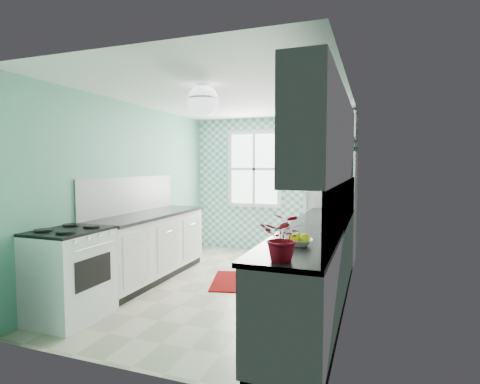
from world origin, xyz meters
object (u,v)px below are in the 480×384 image
(stove, at_px, (70,273))
(ceiling_light, at_px, (203,101))
(potted_plant, at_px, (284,237))
(microwave, at_px, (332,142))
(fruit_bowl, at_px, (299,242))
(sink, at_px, (329,215))
(fridge, at_px, (331,207))

(stove, bearing_deg, ceiling_light, 29.21)
(potted_plant, bearing_deg, microwave, 91.34)
(ceiling_light, distance_m, fruit_bowl, 1.94)
(ceiling_light, xyz_separation_m, potted_plant, (1.20, -1.25, -1.21))
(ceiling_light, bearing_deg, fruit_bowl, -30.04)
(sink, height_order, microwave, microwave)
(fruit_bowl, bearing_deg, sink, 89.91)
(fruit_bowl, bearing_deg, microwave, 91.57)
(fridge, distance_m, fruit_bowl, 3.29)
(stove, bearing_deg, potted_plant, -14.57)
(fruit_bowl, bearing_deg, ceiling_light, 149.96)
(fridge, xyz_separation_m, potted_plant, (0.09, -3.85, 0.20))
(ceiling_light, height_order, sink, ceiling_light)
(ceiling_light, bearing_deg, sink, 51.01)
(stove, height_order, fruit_bowl, fruit_bowl)
(fruit_bowl, relative_size, microwave, 0.38)
(stove, distance_m, microwave, 4.34)
(fridge, distance_m, sink, 1.12)
(ceiling_light, distance_m, fridge, 3.16)
(fruit_bowl, distance_m, microwave, 3.45)
(fridge, bearing_deg, fruit_bowl, -84.56)
(sink, bearing_deg, fruit_bowl, -86.47)
(sink, relative_size, fruit_bowl, 2.41)
(ceiling_light, bearing_deg, microwave, 66.87)
(fruit_bowl, height_order, microwave, microwave)
(fridge, bearing_deg, stove, -120.70)
(stove, xyz_separation_m, sink, (2.40, 2.24, 0.44))
(stove, distance_m, fruit_bowl, 2.45)
(ceiling_light, xyz_separation_m, microwave, (1.11, 2.60, -0.32))
(sink, relative_size, microwave, 0.92)
(ceiling_light, distance_m, microwave, 2.84)
(ceiling_light, bearing_deg, stove, -147.92)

